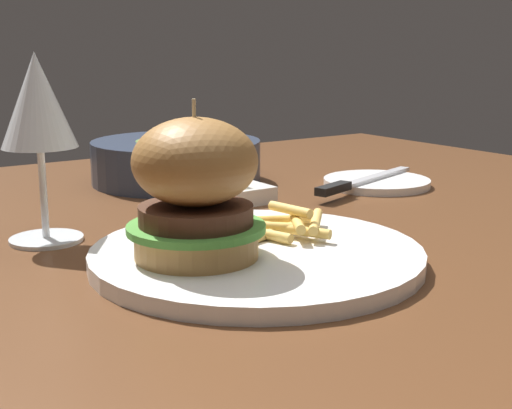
% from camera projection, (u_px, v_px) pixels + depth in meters
% --- Properties ---
extents(dining_table, '(1.27, 0.95, 0.74)m').
position_uv_depth(dining_table, '(230.00, 290.00, 0.80)').
color(dining_table, '#56331C').
rests_on(dining_table, ground).
extents(main_plate, '(0.29, 0.29, 0.01)m').
position_uv_depth(main_plate, '(257.00, 255.00, 0.62)').
color(main_plate, white).
rests_on(main_plate, dining_table).
extents(burger_sandwich, '(0.11, 0.11, 0.13)m').
position_uv_depth(burger_sandwich, '(195.00, 189.00, 0.57)').
color(burger_sandwich, '#B78447').
rests_on(burger_sandwich, main_plate).
extents(fries_pile, '(0.10, 0.09, 0.03)m').
position_uv_depth(fries_pile, '(287.00, 225.00, 0.65)').
color(fries_pile, '#EABC5B').
rests_on(fries_pile, main_plate).
extents(wine_glass, '(0.07, 0.07, 0.18)m').
position_uv_depth(wine_glass, '(38.00, 107.00, 0.66)').
color(wine_glass, silver).
rests_on(wine_glass, dining_table).
extents(bread_plate, '(0.14, 0.14, 0.01)m').
position_uv_depth(bread_plate, '(377.00, 182.00, 0.95)').
color(bread_plate, white).
rests_on(bread_plate, dining_table).
extents(table_knife, '(0.22, 0.08, 0.01)m').
position_uv_depth(table_knife, '(358.00, 182.00, 0.91)').
color(table_knife, silver).
rests_on(table_knife, bread_plate).
extents(butter_dish, '(0.09, 0.06, 0.04)m').
position_uv_depth(butter_dish, '(231.00, 194.00, 0.85)').
color(butter_dish, white).
rests_on(butter_dish, dining_table).
extents(soup_bowl, '(0.23, 0.23, 0.06)m').
position_uv_depth(soup_bowl, '(176.00, 159.00, 0.97)').
color(soup_bowl, '#2D384C').
rests_on(soup_bowl, dining_table).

